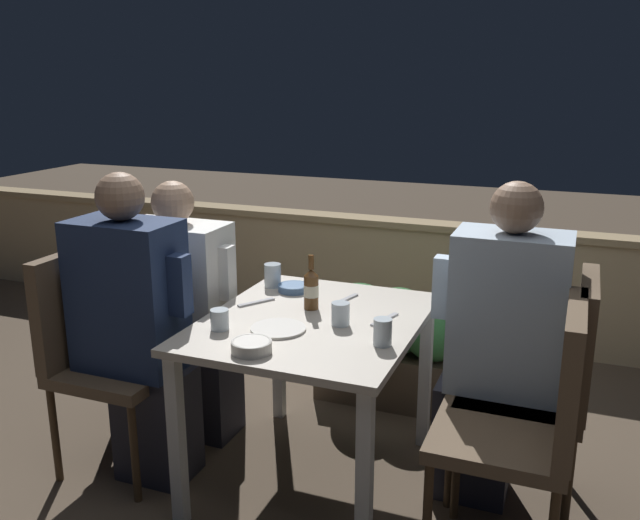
% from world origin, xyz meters
% --- Properties ---
extents(ground_plane, '(16.00, 16.00, 0.00)m').
position_xyz_m(ground_plane, '(0.00, 0.00, 0.00)').
color(ground_plane, brown).
extents(parapet_wall, '(9.00, 0.18, 0.75)m').
position_xyz_m(parapet_wall, '(0.00, 1.78, 0.38)').
color(parapet_wall, tan).
rests_on(parapet_wall, ground_plane).
extents(dining_table, '(0.82, 0.99, 0.72)m').
position_xyz_m(dining_table, '(0.00, 0.00, 0.62)').
color(dining_table, '#BCB2A3').
rests_on(dining_table, ground_plane).
extents(planter_hedge, '(0.77, 0.47, 0.59)m').
position_xyz_m(planter_hedge, '(0.12, 0.85, 0.33)').
color(planter_hedge, brown).
rests_on(planter_hedge, ground_plane).
extents(chair_left_near, '(0.46, 0.45, 0.95)m').
position_xyz_m(chair_left_near, '(-0.90, -0.20, 0.57)').
color(chair_left_near, brown).
rests_on(chair_left_near, ground_plane).
extents(person_navy_jumper, '(0.50, 0.26, 1.28)m').
position_xyz_m(person_navy_jumper, '(-0.69, -0.20, 0.65)').
color(person_navy_jumper, '#282833').
rests_on(person_navy_jumper, ground_plane).
extents(chair_left_far, '(0.46, 0.45, 0.95)m').
position_xyz_m(chair_left_far, '(-0.92, 0.18, 0.57)').
color(chair_left_far, brown).
rests_on(chair_left_far, ground_plane).
extents(person_white_polo, '(0.52, 0.26, 1.20)m').
position_xyz_m(person_white_polo, '(-0.70, 0.18, 0.60)').
color(person_white_polo, '#282833').
rests_on(person_white_polo, ground_plane).
extents(chair_right_near, '(0.46, 0.45, 0.95)m').
position_xyz_m(chair_right_near, '(0.86, -0.17, 0.57)').
color(chair_right_near, brown).
rests_on(chair_right_near, ground_plane).
extents(chair_right_far, '(0.46, 0.45, 0.95)m').
position_xyz_m(chair_right_far, '(0.90, 0.16, 0.57)').
color(chair_right_far, brown).
rests_on(chair_right_far, ground_plane).
extents(person_blue_shirt, '(0.49, 0.26, 1.28)m').
position_xyz_m(person_blue_shirt, '(0.69, 0.16, 0.64)').
color(person_blue_shirt, '#282833').
rests_on(person_blue_shirt, ground_plane).
extents(beer_bottle, '(0.06, 0.06, 0.23)m').
position_xyz_m(beer_bottle, '(-0.05, 0.11, 0.80)').
color(beer_bottle, brown).
rests_on(beer_bottle, dining_table).
extents(plate_0, '(0.21, 0.21, 0.01)m').
position_xyz_m(plate_0, '(-0.08, -0.16, 0.72)').
color(plate_0, silver).
rests_on(plate_0, dining_table).
extents(bowl_0, '(0.14, 0.14, 0.03)m').
position_xyz_m(bowl_0, '(-0.21, 0.29, 0.74)').
color(bowl_0, '#4C709E').
rests_on(bowl_0, dining_table).
extents(bowl_1, '(0.14, 0.14, 0.04)m').
position_xyz_m(bowl_1, '(-0.07, -0.38, 0.74)').
color(bowl_1, beige).
rests_on(bowl_1, dining_table).
extents(glass_cup_0, '(0.07, 0.07, 0.08)m').
position_xyz_m(glass_cup_0, '(-0.28, -0.24, 0.76)').
color(glass_cup_0, silver).
rests_on(glass_cup_0, dining_table).
extents(glass_cup_1, '(0.07, 0.07, 0.09)m').
position_xyz_m(glass_cup_1, '(0.12, -0.03, 0.76)').
color(glass_cup_1, silver).
rests_on(glass_cup_1, dining_table).
extents(glass_cup_2, '(0.08, 0.08, 0.11)m').
position_xyz_m(glass_cup_2, '(-0.33, 0.32, 0.77)').
color(glass_cup_2, silver).
rests_on(glass_cup_2, dining_table).
extents(glass_cup_3, '(0.07, 0.07, 0.10)m').
position_xyz_m(glass_cup_3, '(0.33, -0.16, 0.77)').
color(glass_cup_3, silver).
rests_on(glass_cup_3, dining_table).
extents(fork_0, '(0.07, 0.17, 0.01)m').
position_xyz_m(fork_0, '(0.27, 0.08, 0.72)').
color(fork_0, silver).
rests_on(fork_0, dining_table).
extents(fork_1, '(0.11, 0.15, 0.01)m').
position_xyz_m(fork_1, '(-0.29, 0.08, 0.72)').
color(fork_1, silver).
rests_on(fork_1, dining_table).
extents(fork_2, '(0.06, 0.17, 0.01)m').
position_xyz_m(fork_2, '(0.04, 0.26, 0.72)').
color(fork_2, silver).
rests_on(fork_2, dining_table).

